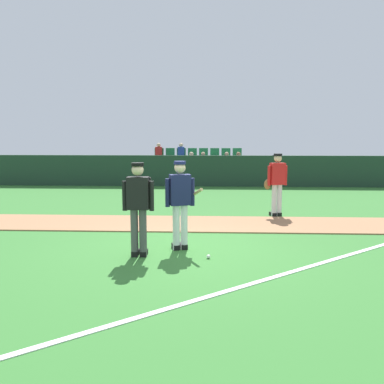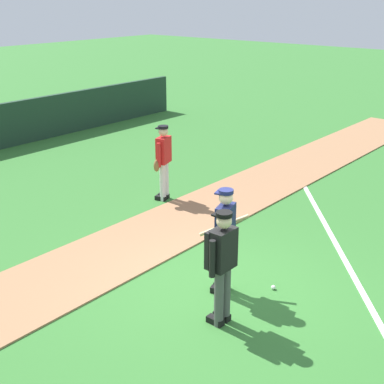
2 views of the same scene
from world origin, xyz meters
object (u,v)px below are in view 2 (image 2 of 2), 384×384
at_px(runner_red_jersey, 163,160).
at_px(baseball, 273,287).
at_px(batter_navy_jersey, 225,237).
at_px(umpire_home_plate, 222,262).

bearing_deg(runner_red_jersey, baseball, -114.33).
relative_size(batter_navy_jersey, runner_red_jersey, 1.00).
xyz_separation_m(umpire_home_plate, runner_red_jersey, (3.17, 4.04, -0.04)).
distance_m(batter_navy_jersey, baseball, 1.24).
relative_size(batter_navy_jersey, baseball, 23.78).
bearing_deg(batter_navy_jersey, umpire_home_plate, -146.16).
height_order(runner_red_jersey, baseball, runner_red_jersey).
height_order(batter_navy_jersey, baseball, batter_navy_jersey).
height_order(umpire_home_plate, baseball, umpire_home_plate).
height_order(batter_navy_jersey, umpire_home_plate, same).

